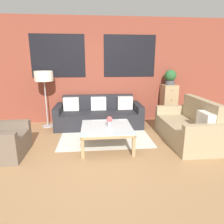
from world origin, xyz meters
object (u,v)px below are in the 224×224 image
settee_vintage (188,128)px  floor_lamp (44,78)px  armchair_corner (0,142)px  flower_vase (110,121)px  drawer_cabinet (168,103)px  potted_plant (170,77)px  coffee_table (107,129)px  couch_dark (99,115)px

settee_vintage → floor_lamp: bearing=157.5°
armchair_corner → flower_vase: size_ratio=4.08×
floor_lamp → drawer_cabinet: bearing=2.5°
potted_plant → armchair_corner: bearing=-155.1°
floor_lamp → coffee_table: bearing=-44.1°
couch_dark → drawer_cabinet: size_ratio=2.13×
coffee_table → potted_plant: potted_plant is taller
settee_vintage → potted_plant: 1.75m
coffee_table → drawer_cabinet: bearing=40.0°
armchair_corner → settee_vintage: bearing=4.6°
floor_lamp → potted_plant: 3.31m
settee_vintage → drawer_cabinet: (0.12, 1.47, 0.21)m
coffee_table → floor_lamp: floor_lamp is taller
potted_plant → flower_vase: bearing=-139.1°
drawer_cabinet → couch_dark: bearing=-174.0°
coffee_table → flower_vase: (0.06, -0.00, 0.18)m
coffee_table → flower_vase: 0.19m
floor_lamp → flower_vase: (1.52, -1.41, -0.72)m
armchair_corner → flower_vase: bearing=5.9°
couch_dark → drawer_cabinet: (1.96, 0.21, 0.24)m
floor_lamp → flower_vase: size_ratio=6.87×
flower_vase → armchair_corner: bearing=-174.1°
coffee_table → potted_plant: (1.85, 1.56, 0.89)m
drawer_cabinet → flower_vase: drawer_cabinet is taller
couch_dark → armchair_corner: 2.41m
potted_plant → drawer_cabinet: bearing=-90.0°
settee_vintage → potted_plant: (0.12, 1.47, 0.95)m
armchair_corner → floor_lamp: bearing=73.0°
settee_vintage → armchair_corner: size_ratio=1.90×
flower_vase → floor_lamp: bearing=137.0°
armchair_corner → flower_vase: (2.01, 0.21, 0.27)m
armchair_corner → flower_vase: armchair_corner is taller
potted_plant → couch_dark: bearing=-174.0°
armchair_corner → potted_plant: bearing=24.9°
settee_vintage → floor_lamp: (-3.19, 1.32, 0.96)m
settee_vintage → armchair_corner: (-3.69, -0.30, -0.03)m
couch_dark → coffee_table: (0.11, -1.35, 0.08)m
settee_vintage → flower_vase: settee_vintage is taller
coffee_table → flower_vase: bearing=-1.9°
armchair_corner → coffee_table: (1.95, 0.21, 0.09)m
couch_dark → flower_vase: size_ratio=10.60×
drawer_cabinet → armchair_corner: bearing=-155.1°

